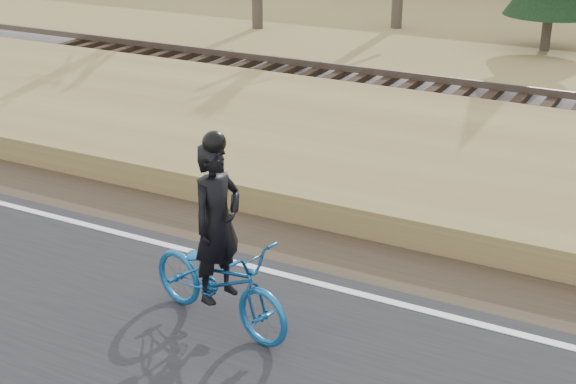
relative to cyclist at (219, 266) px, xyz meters
The scene contains 1 object.
cyclist is the anchor object (origin of this frame).
Camera 1 is at (-1.52, -7.92, 5.00)m, focal length 50.00 mm.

